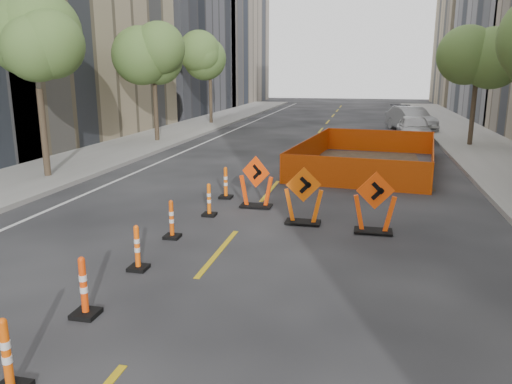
% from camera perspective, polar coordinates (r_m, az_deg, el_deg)
% --- Properties ---
extents(ground_plane, '(140.00, 140.00, 0.00)m').
position_cam_1_polar(ground_plane, '(7.79, -13.18, -16.83)').
color(ground_plane, black).
extents(sidewalk_left, '(4.00, 90.00, 0.15)m').
position_cam_1_polar(sidewalk_left, '(22.01, -20.99, 2.70)').
color(sidewalk_left, gray).
rests_on(sidewalk_left, ground).
extents(bld_left_d, '(12.00, 16.00, 14.00)m').
position_cam_1_polar(bld_left_d, '(49.55, -11.89, 16.93)').
color(bld_left_d, '#4C4C51').
rests_on(bld_left_d, ground).
extents(bld_left_e, '(12.00, 20.00, 20.00)m').
position_cam_1_polar(bld_left_e, '(65.07, -5.78, 18.94)').
color(bld_left_e, gray).
rests_on(bld_left_e, ground).
extents(bld_right_e, '(12.00, 14.00, 16.00)m').
position_cam_1_polar(bld_right_e, '(66.21, 25.73, 15.89)').
color(bld_right_e, tan).
rests_on(bld_right_e, ground).
extents(tree_l_b, '(2.80, 2.80, 5.95)m').
position_cam_1_polar(tree_l_b, '(19.70, -23.87, 14.32)').
color(tree_l_b, '#382B1E').
rests_on(tree_l_b, ground).
extents(tree_l_c, '(2.80, 2.80, 5.95)m').
position_cam_1_polar(tree_l_c, '(28.42, -11.64, 14.62)').
color(tree_l_c, '#382B1E').
rests_on(tree_l_c, ground).
extents(tree_l_d, '(2.80, 2.80, 5.95)m').
position_cam_1_polar(tree_l_d, '(37.79, -5.29, 14.52)').
color(tree_l_d, '#382B1E').
rests_on(tree_l_d, ground).
extents(tree_r_c, '(2.80, 2.80, 5.95)m').
position_cam_1_polar(tree_r_c, '(28.51, 24.05, 13.74)').
color(tree_r_c, '#382B1E').
rests_on(tree_r_c, ground).
extents(channelizer_2, '(0.40, 0.40, 1.01)m').
position_cam_1_polar(channelizer_2, '(7.13, -26.60, -16.39)').
color(channelizer_2, '#E25109').
rests_on(channelizer_2, ground).
extents(channelizer_3, '(0.41, 0.41, 1.03)m').
position_cam_1_polar(channelizer_3, '(8.66, -19.10, -10.20)').
color(channelizer_3, '#EE3F0A').
rests_on(channelizer_3, ground).
extents(channelizer_4, '(0.37, 0.37, 0.94)m').
position_cam_1_polar(channelizer_4, '(10.31, -13.42, -6.20)').
color(channelizer_4, '#FF5B0A').
rests_on(channelizer_4, ground).
extents(channelizer_5, '(0.37, 0.37, 0.94)m').
position_cam_1_polar(channelizer_5, '(12.08, -9.63, -3.08)').
color(channelizer_5, '#D54908').
rests_on(channelizer_5, ground).
extents(channelizer_6, '(0.36, 0.36, 0.92)m').
position_cam_1_polar(channelizer_6, '(13.79, -5.39, -0.88)').
color(channelizer_6, orange).
rests_on(channelizer_6, ground).
extents(channelizer_7, '(0.40, 0.40, 1.00)m').
position_cam_1_polar(channelizer_7, '(15.68, -3.49, 1.07)').
color(channelizer_7, '#ED5C0A').
rests_on(channelizer_7, ground).
extents(chevron_sign_left, '(1.17, 0.93, 1.53)m').
position_cam_1_polar(chevron_sign_left, '(14.53, 0.01, 1.16)').
color(chevron_sign_left, '#FF450A').
rests_on(chevron_sign_left, ground).
extents(chevron_sign_center, '(1.13, 0.84, 1.52)m').
position_cam_1_polar(chevron_sign_center, '(13.00, 5.45, -0.43)').
color(chevron_sign_center, '#EC5A09').
rests_on(chevron_sign_center, ground).
extents(chevron_sign_right, '(1.14, 0.82, 1.55)m').
position_cam_1_polar(chevron_sign_right, '(12.55, 13.42, -1.18)').
color(chevron_sign_right, '#F8480A').
rests_on(chevron_sign_right, ground).
extents(safety_fence, '(6.05, 9.19, 1.08)m').
position_cam_1_polar(safety_fence, '(21.40, 12.70, 4.26)').
color(safety_fence, '#F6440C').
rests_on(safety_fence, ground).
extents(parked_car_near, '(1.89, 4.45, 1.50)m').
position_cam_1_polar(parked_car_near, '(29.95, 17.63, 6.95)').
color(parked_car_near, '#BDBCBF').
rests_on(parked_car_near, ground).
extents(parked_car_mid, '(3.27, 5.12, 1.59)m').
position_cam_1_polar(parked_car_mid, '(35.14, 17.26, 7.95)').
color(parked_car_mid, '#97989C').
rests_on(parked_car_mid, ground).
extents(parked_car_far, '(2.05, 4.67, 1.34)m').
position_cam_1_polar(parked_car_far, '(40.41, 16.14, 8.51)').
color(parked_car_far, black).
rests_on(parked_car_far, ground).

